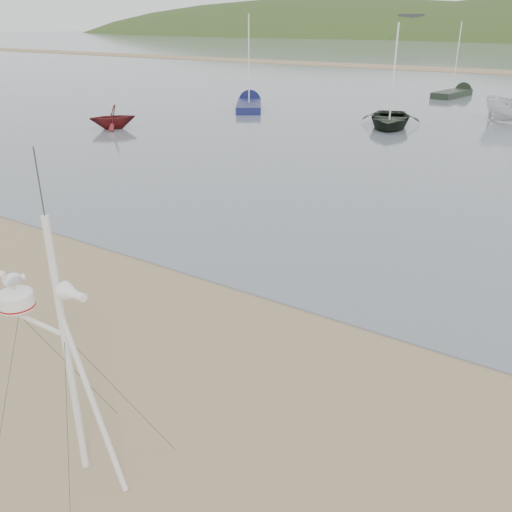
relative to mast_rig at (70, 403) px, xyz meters
The scene contains 6 objects.
ground 2.27m from the mast_rig, 114.96° to the left, with size 560.00×560.00×0.00m, color #907453.
mast_rig is the anchor object (origin of this frame).
boat_dark 28.87m from the mast_rig, 102.22° to the left, with size 3.52×1.02×4.93m, color black.
boat_red 27.06m from the mast_rig, 136.16° to the left, with size 2.24×1.37×2.60m, color maroon.
sailboat_dark_mid 46.65m from the mast_rig, 98.15° to the left, with size 2.53×6.52×6.34m.
sailboat_blue_near 35.87m from the mast_rig, 120.29° to the left, with size 5.21×6.76×6.92m.
Camera 1 is at (6.25, -5.35, 5.92)m, focal length 38.00 mm.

